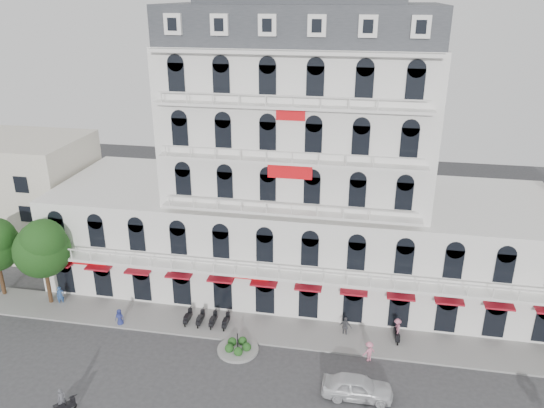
{
  "coord_description": "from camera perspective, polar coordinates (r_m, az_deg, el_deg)",
  "views": [
    {
      "loc": [
        5.79,
        -26.79,
        25.83
      ],
      "look_at": [
        -1.06,
        10.0,
        10.82
      ],
      "focal_mm": 35.0,
      "sensor_mm": 36.0,
      "label": 1
    }
  ],
  "objects": [
    {
      "name": "parked_scooter_row",
      "position": [
        45.62,
        -7.0,
        -12.82
      ],
      "size": [
        4.4,
        1.8,
        1.1
      ],
      "primitive_type": null,
      "color": "black",
      "rests_on": "ground"
    },
    {
      "name": "parked_car",
      "position": [
        38.62,
        9.18,
        -18.85
      ],
      "size": [
        4.87,
        2.05,
        1.65
      ],
      "primitive_type": "imported",
      "rotation": [
        0.0,
        0.0,
        1.59
      ],
      "color": "silver",
      "rests_on": "ground"
    },
    {
      "name": "tree_west_inner",
      "position": [
        49.36,
        -23.52,
        -4.19
      ],
      "size": [
        4.76,
        4.76,
        8.25
      ],
      "color": "#382314",
      "rests_on": "ground"
    },
    {
      "name": "pedestrian_left",
      "position": [
        46.61,
        -16.07,
        -11.66
      ],
      "size": [
        0.79,
        0.55,
        1.53
      ],
      "primitive_type": "imported",
      "rotation": [
        0.0,
        0.0,
        0.09
      ],
      "color": "navy",
      "rests_on": "ground"
    },
    {
      "name": "pedestrian_far",
      "position": [
        51.03,
        -21.8,
        -9.15
      ],
      "size": [
        0.78,
        0.71,
        1.78
      ],
      "primitive_type": "imported",
      "rotation": [
        0.0,
        0.0,
        0.58
      ],
      "color": "#2B4B81",
      "rests_on": "ground"
    },
    {
      "name": "pedestrian_right",
      "position": [
        41.81,
        10.4,
        -15.33
      ],
      "size": [
        1.2,
        1.11,
        1.62
      ],
      "primitive_type": "imported",
      "rotation": [
        0.0,
        0.0,
        3.78
      ],
      "color": "pink",
      "rests_on": "ground"
    },
    {
      "name": "rider_west",
      "position": [
        39.39,
        -21.6,
        -19.3
      ],
      "size": [
        1.23,
        1.38,
        2.02
      ],
      "rotation": [
        0.0,
        0.0,
        0.88
      ],
      "color": "black",
      "rests_on": "ground"
    },
    {
      "name": "main_building",
      "position": [
        47.87,
        3.0,
        2.46
      ],
      "size": [
        45.0,
        15.0,
        25.8
      ],
      "color": "silver",
      "rests_on": "ground"
    },
    {
      "name": "flank_building_west",
      "position": [
        62.16,
        -25.37,
        1.06
      ],
      "size": [
        14.0,
        10.0,
        12.0
      ],
      "primitive_type": "cube",
      "color": "beige",
      "rests_on": "ground"
    },
    {
      "name": "sidewalk",
      "position": [
        44.47,
        1.14,
        -13.54
      ],
      "size": [
        53.0,
        4.0,
        0.16
      ],
      "primitive_type": "cube",
      "color": "gray",
      "rests_on": "ground"
    },
    {
      "name": "traffic_island",
      "position": [
        42.51,
        -3.69,
        -15.19
      ],
      "size": [
        3.2,
        3.2,
        1.6
      ],
      "color": "gray",
      "rests_on": "ground"
    },
    {
      "name": "rider_center",
      "position": [
        44.05,
        13.3,
        -13.01
      ],
      "size": [
        0.7,
        1.7,
        2.07
      ],
      "rotation": [
        0.0,
        0.0,
        4.82
      ],
      "color": "black",
      "rests_on": "ground"
    },
    {
      "name": "pedestrian_mid",
      "position": [
        44.07,
        7.91,
        -12.93
      ],
      "size": [
        1.07,
        0.65,
        1.7
      ],
      "primitive_type": "imported",
      "rotation": [
        0.0,
        0.0,
        2.89
      ],
      "color": "#4E4E54",
      "rests_on": "ground"
    }
  ]
}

